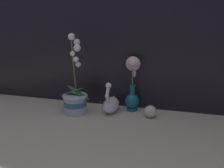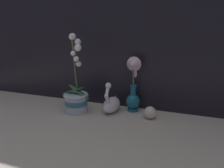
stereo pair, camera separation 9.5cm
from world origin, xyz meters
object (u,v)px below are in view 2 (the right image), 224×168
orchid_potted_plant (76,97)px  swan_figurine (112,104)px  blue_vase (133,89)px  glass_sphere (150,113)px

orchid_potted_plant → swan_figurine: 0.21m
orchid_potted_plant → blue_vase: (0.31, 0.12, 0.04)m
blue_vase → glass_sphere: size_ratio=4.78×
blue_vase → glass_sphere: (0.12, -0.07, -0.10)m
blue_vase → glass_sphere: blue_vase is taller
swan_figurine → glass_sphere: 0.24m
orchid_potted_plant → swan_figurine: orchid_potted_plant is taller
orchid_potted_plant → swan_figurine: size_ratio=2.40×
glass_sphere → orchid_potted_plant: bearing=-173.0°
glass_sphere → swan_figurine: bearing=175.0°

